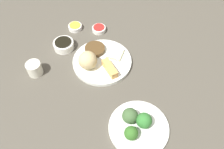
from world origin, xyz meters
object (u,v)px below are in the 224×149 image
at_px(sauce_ramekin_sweet_and_sour, 99,29).
at_px(broccoli_plate, 139,128).
at_px(soy_sauce_bowl, 64,45).
at_px(sauce_ramekin_hot_mustard, 75,27).
at_px(main_plate, 102,61).
at_px(teacup, 34,69).

bearing_deg(sauce_ramekin_sweet_and_sour, broccoli_plate, -158.66).
relative_size(soy_sauce_bowl, sauce_ramekin_hot_mustard, 1.40).
height_order(sauce_ramekin_sweet_and_sour, sauce_ramekin_hot_mustard, same).
bearing_deg(sauce_ramekin_sweet_and_sour, main_plate, -169.92).
distance_m(sauce_ramekin_hot_mustard, teacup, 0.31).
height_order(broccoli_plate, soy_sauce_bowl, soy_sauce_bowl).
height_order(main_plate, soy_sauce_bowl, soy_sauce_bowl).
relative_size(main_plate, sauce_ramekin_hot_mustard, 3.88).
distance_m(sauce_ramekin_sweet_and_sour, sauce_ramekin_hot_mustard, 0.12).
distance_m(broccoli_plate, sauce_ramekin_hot_mustard, 0.59).
distance_m(broccoli_plate, soy_sauce_bowl, 0.50).
bearing_deg(teacup, soy_sauce_bowl, -30.23).
height_order(sauce_ramekin_sweet_and_sour, teacup, teacup).
height_order(soy_sauce_bowl, sauce_ramekin_sweet_and_sour, soy_sauce_bowl).
xyz_separation_m(broccoli_plate, teacup, (0.22, 0.43, 0.02)).
height_order(main_plate, teacup, teacup).
height_order(soy_sauce_bowl, teacup, teacup).
bearing_deg(soy_sauce_bowl, broccoli_plate, -137.50).
relative_size(broccoli_plate, teacup, 3.50).
bearing_deg(broccoli_plate, sauce_ramekin_sweet_and_sour, 21.34).
distance_m(main_plate, soy_sauce_bowl, 0.20).
xyz_separation_m(sauce_ramekin_sweet_and_sour, teacup, (-0.28, 0.23, 0.02)).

